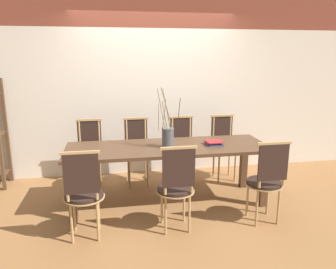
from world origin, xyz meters
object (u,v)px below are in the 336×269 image
(dining_table, at_px, (168,154))
(chair_far_center, at_px, (183,147))
(chair_near_center, at_px, (266,179))
(vase_centerpiece, at_px, (168,137))
(book_stack, at_px, (214,143))

(dining_table, distance_m, chair_far_center, 0.81)
(dining_table, xyz_separation_m, chair_near_center, (0.99, -0.72, -0.13))
(vase_centerpiece, distance_m, book_stack, 0.61)
(chair_far_center, height_order, book_stack, chair_far_center)
(chair_far_center, height_order, vase_centerpiece, vase_centerpiece)
(chair_far_center, distance_m, book_stack, 0.83)
(chair_far_center, distance_m, vase_centerpiece, 0.93)
(dining_table, relative_size, vase_centerpiece, 3.39)
(dining_table, distance_m, book_stack, 0.60)
(chair_far_center, bearing_deg, vase_centerpiece, 64.94)
(chair_near_center, relative_size, book_stack, 4.34)
(vase_centerpiece, bearing_deg, chair_near_center, -33.59)
(dining_table, distance_m, chair_near_center, 1.23)
(chair_near_center, distance_m, book_stack, 0.84)
(book_stack, bearing_deg, dining_table, 176.92)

